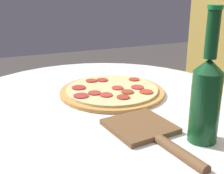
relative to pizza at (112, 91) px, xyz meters
name	(u,v)px	position (x,y,z in m)	size (l,w,h in m)	color
table	(101,173)	(0.05, -0.06, -0.24)	(0.85, 0.85, 0.77)	white
pizza	(112,91)	(0.00, 0.00, 0.00)	(0.31, 0.31, 0.02)	#C68E47
beer_bottle	(206,95)	(0.33, 0.07, 0.09)	(0.06, 0.06, 0.28)	#144C23
pizza_paddle	(148,132)	(0.27, -0.02, 0.00)	(0.28, 0.15, 0.02)	brown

